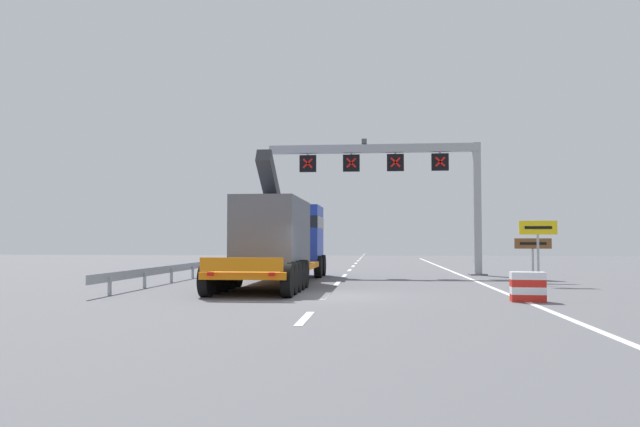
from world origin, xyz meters
name	(u,v)px	position (x,y,z in m)	size (l,w,h in m)	color
ground	(326,296)	(0.00, 0.00, 0.00)	(112.00, 112.00, 0.00)	#5B5B60
lane_markings	(356,263)	(-0.01, 29.44, 0.01)	(0.20, 73.49, 0.01)	silver
edge_line_right	(463,276)	(6.20, 12.00, 0.01)	(0.20, 63.00, 0.01)	silver
overhead_lane_gantry	(402,169)	(3.09, 12.92, 5.79)	(11.82, 0.90, 7.47)	#9EA0A5
heavy_haul_truck_orange	(283,238)	(-2.50, 6.55, 1.99)	(3.05, 14.07, 5.30)	orange
exit_sign_yellow	(538,236)	(8.38, 5.52, 2.05)	(1.54, 0.15, 2.68)	#9EA0A5
tourist_info_sign_brown	(533,248)	(8.64, 7.43, 1.50)	(1.61, 0.15, 1.96)	#9EA0A5
crash_barrier_striped	(528,287)	(6.25, -1.42, 0.45)	(1.03, 0.56, 0.90)	red
guardrail_left	(217,263)	(-7.41, 13.52, 0.56)	(0.13, 31.05, 0.76)	#999EA3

